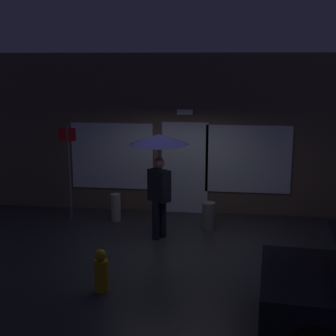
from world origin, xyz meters
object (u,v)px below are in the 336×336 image
(street_sign_post, at_px, (69,165))
(fire_hydrant, at_px, (101,272))
(person_with_umbrella, at_px, (159,156))
(sidewalk_bollard, at_px, (116,207))
(sidewalk_bollard_2, at_px, (209,216))

(street_sign_post, xyz_separation_m, fire_hydrant, (1.64, -3.50, -0.95))
(street_sign_post, distance_m, fire_hydrant, 3.98)
(person_with_umbrella, relative_size, sidewalk_bollard, 3.46)
(person_with_umbrella, xyz_separation_m, sidewalk_bollard_2, (0.99, 0.69, -1.45))
(street_sign_post, height_order, fire_hydrant, street_sign_post)
(person_with_umbrella, xyz_separation_m, street_sign_post, (-2.23, 1.03, -0.48))
(person_with_umbrella, relative_size, street_sign_post, 0.98)
(person_with_umbrella, xyz_separation_m, fire_hydrant, (-0.59, -2.47, -1.42))
(sidewalk_bollard, relative_size, fire_hydrant, 0.89)
(street_sign_post, relative_size, sidewalk_bollard, 3.54)
(person_with_umbrella, bearing_deg, fire_hydrant, -65.81)
(sidewalk_bollard, bearing_deg, sidewalk_bollard_2, -8.04)
(street_sign_post, bearing_deg, sidewalk_bollard, -1.92)
(street_sign_post, xyz_separation_m, sidewalk_bollard, (1.08, -0.04, -0.96))
(person_with_umbrella, height_order, fire_hydrant, person_with_umbrella)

